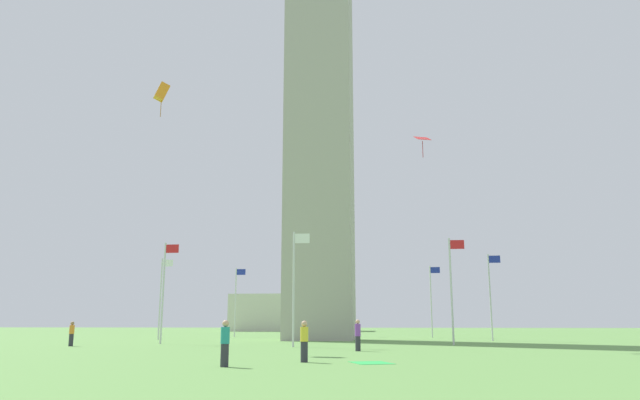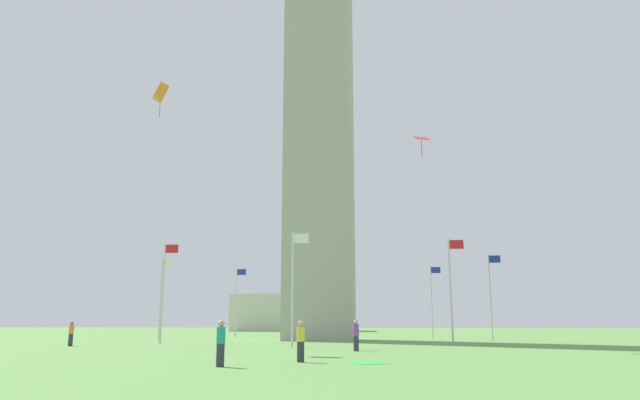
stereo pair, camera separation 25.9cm
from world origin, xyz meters
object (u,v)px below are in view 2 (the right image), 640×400
(flagpole_sw, at_px, (164,287))
(person_teal_shirt, at_px, (221,344))
(flagpole_nw, at_px, (451,285))
(distant_building, at_px, (295,313))
(obelisk_monument, at_px, (320,52))
(kite_red_diamond, at_px, (421,139))
(flagpole_ne, at_px, (432,298))
(person_yellow_shirt, at_px, (301,342))
(flagpole_s, at_px, (161,294))
(flagpole_se, at_px, (237,299))
(person_orange_shirt, at_px, (71,334))
(flagpole_w, at_px, (293,282))
(flagpole_n, at_px, (491,292))
(flagpole_e, at_px, (336,300))
(picnic_blanket_near_first_person, at_px, (368,363))
(person_purple_shirt, at_px, (356,335))
(kite_orange_box, at_px, (161,92))

(flagpole_sw, height_order, person_teal_shirt, flagpole_sw)
(flagpole_nw, bearing_deg, distant_building, 108.28)
(obelisk_monument, xyz_separation_m, kite_red_diamond, (8.72, -14.66, -13.90))
(flagpole_ne, height_order, flagpole_sw, same)
(flagpole_sw, height_order, person_yellow_shirt, flagpole_sw)
(flagpole_s, bearing_deg, flagpole_se, 67.50)
(obelisk_monument, bearing_deg, kite_red_diamond, -59.25)
(flagpole_ne, distance_m, kite_red_diamond, 27.12)
(flagpole_s, xyz_separation_m, distant_building, (3.37, 56.76, -0.86))
(flagpole_sw, relative_size, person_orange_shirt, 4.63)
(flagpole_w, xyz_separation_m, person_orange_shirt, (-14.93, -0.52, -3.32))
(flagpole_n, height_order, flagpole_e, same)
(flagpole_ne, height_order, distant_building, flagpole_ne)
(obelisk_monument, xyz_separation_m, flagpole_ne, (10.68, 10.61, -23.54))
(flagpole_nw, bearing_deg, flagpole_n, 67.50)
(flagpole_s, relative_size, picnic_blanket_near_first_person, 4.16)
(flagpole_s, height_order, distant_building, flagpole_s)
(flagpole_w, height_order, person_teal_shirt, flagpole_w)
(flagpole_s, height_order, person_yellow_shirt, flagpole_s)
(person_yellow_shirt, distance_m, person_purple_shirt, 9.66)
(flagpole_se, distance_m, flagpole_s, 11.49)
(flagpole_s, bearing_deg, flagpole_w, -45.00)
(flagpole_w, bearing_deg, person_teal_shirt, -88.97)
(flagpole_e, bearing_deg, person_yellow_shirt, -86.46)
(flagpole_s, bearing_deg, obelisk_monument, -0.00)
(flagpole_sw, relative_size, picnic_blanket_near_first_person, 4.16)
(flagpole_w, xyz_separation_m, person_teal_shirt, (0.31, -17.52, -3.32))
(flagpole_ne, bearing_deg, person_purple_shirt, -101.41)
(obelisk_monument, height_order, distant_building, obelisk_monument)
(obelisk_monument, xyz_separation_m, person_purple_shirt, (4.46, -20.20, -26.82))
(flagpole_ne, distance_m, distant_building, 51.24)
(flagpole_e, xyz_separation_m, kite_orange_box, (-8.60, -33.04, 12.49))
(obelisk_monument, distance_m, flagpole_e, 27.92)
(person_purple_shirt, xyz_separation_m, picnic_blanket_near_first_person, (1.02, -9.60, -0.84))
(obelisk_monument, distance_m, distant_building, 62.86)
(flagpole_s, relative_size, person_teal_shirt, 4.60)
(flagpole_s, height_order, kite_orange_box, kite_orange_box)
(obelisk_monument, distance_m, person_orange_shirt, 34.41)
(person_teal_shirt, bearing_deg, flagpole_s, 5.22)
(flagpole_w, relative_size, flagpole_nw, 1.00)
(flagpole_sw, relative_size, kite_red_diamond, 4.74)
(flagpole_sw, bearing_deg, flagpole_ne, 45.00)
(flagpole_sw, xyz_separation_m, kite_red_diamond, (19.27, -4.05, 9.64))
(flagpole_nw, bearing_deg, flagpole_ne, 90.00)
(flagpole_w, bearing_deg, person_orange_shirt, -177.99)
(kite_red_diamond, bearing_deg, flagpole_ne, 85.58)
(flagpole_ne, xyz_separation_m, picnic_blanket_near_first_person, (-5.20, -40.41, -4.12))
(kite_orange_box, distance_m, picnic_blanket_near_first_person, 24.72)
(obelisk_monument, relative_size, picnic_blanket_near_first_person, 30.74)
(flagpole_ne, relative_size, flagpole_nw, 1.00)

